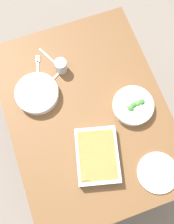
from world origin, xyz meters
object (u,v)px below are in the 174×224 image
baking_dish (97,156)px  spoon_spare (52,60)px  stew_bowl (37,94)px  spoon_by_stew (52,81)px  broccoli_bowl (133,106)px  spoon_by_broccoli (129,114)px  drink_cup (61,66)px  fork_on_table (38,67)px  side_plate (158,173)px

baking_dish → spoon_spare: (-0.63, -0.06, -0.03)m
stew_bowl → spoon_by_stew: stew_bowl is taller
broccoli_bowl → spoon_by_broccoli: bearing=-45.8°
spoon_by_broccoli → broccoli_bowl: bearing=134.2°
broccoli_bowl → spoon_spare: broccoli_bowl is taller
drink_cup → spoon_by_stew: size_ratio=0.53×
stew_bowl → broccoli_bowl: broccoli_bowl is taller
fork_on_table → baking_dish: bearing=13.9°
baking_dish → spoon_by_stew: (-0.51, -0.10, -0.03)m
drink_cup → side_plate: size_ratio=0.39×
spoon_by_broccoli → fork_on_table: bearing=-138.1°
side_plate → spoon_by_stew: side_plate is taller
spoon_by_stew → spoon_by_broccoli: (0.34, 0.36, 0.00)m
baking_dish → broccoli_bowl: bearing=124.4°
spoon_spare → broccoli_bowl: bearing=38.3°
stew_bowl → broccoli_bowl: (0.25, 0.49, -0.00)m
drink_cup → spoon_by_broccoli: (0.39, 0.28, -0.03)m
spoon_by_stew → fork_on_table: 0.13m
spoon_by_broccoli → spoon_spare: same height
stew_bowl → side_plate: size_ratio=1.13×
stew_bowl → spoon_spare: size_ratio=1.51×
broccoli_bowl → spoon_by_broccoli: 0.05m
drink_cup → fork_on_table: (-0.06, -0.13, -0.04)m
baking_dish → spoon_spare: size_ratio=2.09×
baking_dish → spoon_by_broccoli: bearing=123.0°
baking_dish → spoon_by_broccoli: 0.31m
stew_bowl → spoon_spare: (-0.19, 0.14, -0.03)m
spoon_by_broccoli → spoon_spare: (-0.47, -0.31, 0.00)m
drink_cup → spoon_by_broccoli: 0.48m
drink_cup → spoon_by_stew: (0.05, -0.08, -0.03)m
stew_bowl → drink_cup: drink_cup is taller
spoon_by_stew → spoon_spare: bearing=161.5°
baking_dish → spoon_spare: bearing=-174.7°
stew_bowl → spoon_by_stew: (-0.06, 0.10, -0.03)m
baking_dish → spoon_by_stew: size_ratio=2.16×
stew_bowl → spoon_by_stew: size_ratio=1.56×
baking_dish → stew_bowl: bearing=-155.5°
baking_dish → spoon_spare: baking_dish is taller
spoon_by_stew → drink_cup: bearing=124.1°
fork_on_table → stew_bowl: bearing=-15.8°
baking_dish → drink_cup: 0.56m
broccoli_bowl → baking_dish: 0.35m
spoon_by_stew → spoon_spare: 0.13m
stew_bowl → spoon_by_broccoli: (0.28, 0.46, -0.03)m
fork_on_table → side_plate: bearing=27.9°
drink_cup → baking_dish: bearing=2.3°
drink_cup → spoon_spare: size_ratio=0.51×
baking_dish → side_plate: size_ratio=1.57×
stew_bowl → drink_cup: size_ratio=2.93×
baking_dish → spoon_by_broccoli: size_ratio=2.51×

